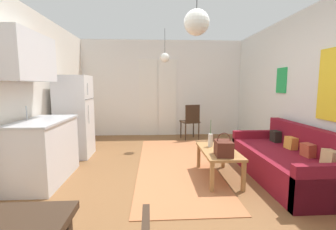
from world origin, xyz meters
name	(u,v)px	position (x,y,z in m)	size (l,w,h in m)	color
ground_plane	(171,187)	(0.00, 0.00, -0.05)	(4.94, 7.34, 0.10)	brown
wall_back	(162,89)	(-0.01, 3.42, 1.29)	(4.54, 0.13, 2.61)	white
wall_right	(329,91)	(2.22, 0.00, 1.30)	(0.12, 6.94, 2.61)	silver
wall_left	(0,92)	(-2.22, 0.00, 1.30)	(0.12, 6.94, 2.61)	silver
area_rug	(176,164)	(0.14, 0.85, 0.01)	(1.29, 3.52, 0.01)	#B26B42
couch	(288,162)	(1.76, 0.10, 0.26)	(0.87, 2.01, 0.79)	maroon
coffee_table	(219,154)	(0.72, 0.17, 0.38)	(0.50, 1.00, 0.44)	#A87542
bamboo_vase	(210,140)	(0.64, 0.37, 0.54)	(0.07, 0.07, 0.42)	beige
handbag	(224,148)	(0.71, -0.11, 0.54)	(0.24, 0.31, 0.32)	#512319
refrigerator	(75,116)	(-1.78, 1.45, 0.79)	(0.62, 0.64, 1.58)	white
kitchen_counter	(40,127)	(-1.86, 0.24, 0.80)	(0.61, 1.23, 2.11)	silver
accent_chair	(191,120)	(0.70, 2.74, 0.51)	(0.50, 0.49, 0.91)	#382619
pendant_lamp_near	(197,22)	(0.21, -0.69, 2.03)	(0.26, 0.26, 0.71)	black
pendant_lamp_far	(165,58)	(0.01, 2.08, 1.99)	(0.20, 0.20, 0.72)	black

